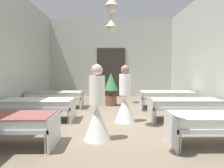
{
  "coord_description": "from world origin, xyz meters",
  "views": [
    {
      "loc": [
        -0.05,
        -5.67,
        1.39
      ],
      "look_at": [
        0.0,
        -0.48,
        1.01
      ],
      "focal_mm": 34.48,
      "sensor_mm": 36.0,
      "label": 1
    }
  ],
  "objects_px": {
    "bed_right_row_0": "(223,122)",
    "potted_plant": "(111,87)",
    "bed_left_row_0": "(2,122)",
    "bed_left_row_2": "(56,95)",
    "bed_left_row_1": "(38,104)",
    "bed_right_row_2": "(167,95)",
    "nurse_mid_aisle": "(125,102)",
    "bed_right_row_1": "(185,104)",
    "nurse_near_aisle": "(97,113)"
  },
  "relations": [
    {
      "from": "bed_right_row_0",
      "to": "potted_plant",
      "type": "relative_size",
      "value": 1.55
    },
    {
      "from": "bed_left_row_0",
      "to": "bed_left_row_2",
      "type": "distance_m",
      "value": 3.8
    },
    {
      "from": "bed_left_row_1",
      "to": "bed_right_row_2",
      "type": "bearing_deg",
      "value": 25.72
    },
    {
      "from": "bed_right_row_0",
      "to": "nurse_mid_aisle",
      "type": "xyz_separation_m",
      "value": [
        -1.63,
        1.74,
        0.09
      ]
    },
    {
      "from": "bed_left_row_1",
      "to": "nurse_mid_aisle",
      "type": "height_order",
      "value": "nurse_mid_aisle"
    },
    {
      "from": "bed_left_row_1",
      "to": "bed_left_row_2",
      "type": "bearing_deg",
      "value": 90.0
    },
    {
      "from": "bed_right_row_0",
      "to": "potted_plant",
      "type": "bearing_deg",
      "value": 115.12
    },
    {
      "from": "bed_left_row_2",
      "to": "bed_right_row_2",
      "type": "bearing_deg",
      "value": 0.0
    },
    {
      "from": "bed_right_row_1",
      "to": "nurse_near_aisle",
      "type": "bearing_deg",
      "value": -145.27
    },
    {
      "from": "bed_left_row_1",
      "to": "bed_left_row_2",
      "type": "xyz_separation_m",
      "value": [
        0.0,
        1.9,
        0.0
      ]
    },
    {
      "from": "bed_right_row_1",
      "to": "bed_left_row_1",
      "type": "bearing_deg",
      "value": 180.0
    },
    {
      "from": "bed_left_row_0",
      "to": "bed_left_row_1",
      "type": "relative_size",
      "value": 1.0
    },
    {
      "from": "bed_left_row_2",
      "to": "nurse_near_aisle",
      "type": "xyz_separation_m",
      "value": [
        1.68,
        -3.47,
        0.09
      ]
    },
    {
      "from": "bed_right_row_2",
      "to": "potted_plant",
      "type": "xyz_separation_m",
      "value": [
        -1.99,
        0.43,
        0.26
      ]
    },
    {
      "from": "nurse_near_aisle",
      "to": "potted_plant",
      "type": "xyz_separation_m",
      "value": [
        0.28,
        3.91,
        0.17
      ]
    },
    {
      "from": "bed_right_row_1",
      "to": "bed_left_row_2",
      "type": "relative_size",
      "value": 1.0
    },
    {
      "from": "bed_left_row_1",
      "to": "nurse_mid_aisle",
      "type": "distance_m",
      "value": 2.32
    },
    {
      "from": "nurse_near_aisle",
      "to": "nurse_mid_aisle",
      "type": "distance_m",
      "value": 1.55
    },
    {
      "from": "bed_left_row_0",
      "to": "bed_right_row_0",
      "type": "relative_size",
      "value": 1.0
    },
    {
      "from": "bed_right_row_0",
      "to": "bed_left_row_1",
      "type": "height_order",
      "value": "same"
    },
    {
      "from": "bed_right_row_0",
      "to": "bed_right_row_1",
      "type": "height_order",
      "value": "same"
    },
    {
      "from": "bed_left_row_0",
      "to": "bed_left_row_2",
      "type": "xyz_separation_m",
      "value": [
        0.0,
        3.8,
        0.0
      ]
    },
    {
      "from": "bed_right_row_0",
      "to": "nurse_near_aisle",
      "type": "height_order",
      "value": "nurse_near_aisle"
    },
    {
      "from": "bed_left_row_0",
      "to": "bed_right_row_2",
      "type": "xyz_separation_m",
      "value": [
        3.94,
        3.8,
        0.0
      ]
    },
    {
      "from": "bed_left_row_1",
      "to": "bed_right_row_1",
      "type": "height_order",
      "value": "same"
    },
    {
      "from": "bed_left_row_1",
      "to": "nurse_near_aisle",
      "type": "xyz_separation_m",
      "value": [
        1.68,
        -1.57,
        0.09
      ]
    },
    {
      "from": "bed_left_row_2",
      "to": "nurse_near_aisle",
      "type": "height_order",
      "value": "nurse_near_aisle"
    },
    {
      "from": "bed_right_row_1",
      "to": "nurse_mid_aisle",
      "type": "relative_size",
      "value": 1.28
    },
    {
      "from": "bed_left_row_0",
      "to": "bed_right_row_0",
      "type": "bearing_deg",
      "value": 0.0
    },
    {
      "from": "potted_plant",
      "to": "bed_left_row_0",
      "type": "bearing_deg",
      "value": -114.81
    },
    {
      "from": "bed_left_row_1",
      "to": "bed_left_row_0",
      "type": "bearing_deg",
      "value": -90.0
    },
    {
      "from": "bed_left_row_0",
      "to": "bed_right_row_1",
      "type": "xyz_separation_m",
      "value": [
        3.94,
        1.9,
        0.0
      ]
    },
    {
      "from": "bed_right_row_1",
      "to": "bed_right_row_2",
      "type": "bearing_deg",
      "value": 90.0
    },
    {
      "from": "bed_right_row_2",
      "to": "nurse_mid_aisle",
      "type": "xyz_separation_m",
      "value": [
        -1.63,
        -2.06,
        0.09
      ]
    },
    {
      "from": "nurse_mid_aisle",
      "to": "bed_right_row_2",
      "type": "bearing_deg",
      "value": 172.33
    },
    {
      "from": "bed_left_row_1",
      "to": "bed_right_row_1",
      "type": "xyz_separation_m",
      "value": [
        3.94,
        0.0,
        0.0
      ]
    },
    {
      "from": "bed_right_row_2",
      "to": "bed_left_row_0",
      "type": "bearing_deg",
      "value": -136.06
    },
    {
      "from": "bed_right_row_2",
      "to": "potted_plant",
      "type": "bearing_deg",
      "value": 167.65
    },
    {
      "from": "bed_right_row_0",
      "to": "bed_right_row_2",
      "type": "distance_m",
      "value": 3.8
    },
    {
      "from": "bed_right_row_1",
      "to": "nurse_mid_aisle",
      "type": "height_order",
      "value": "nurse_mid_aisle"
    },
    {
      "from": "bed_right_row_2",
      "to": "bed_right_row_1",
      "type": "bearing_deg",
      "value": -90.0
    },
    {
      "from": "bed_left_row_0",
      "to": "bed_left_row_2",
      "type": "bearing_deg",
      "value": 90.0
    },
    {
      "from": "bed_right_row_1",
      "to": "bed_right_row_2",
      "type": "xyz_separation_m",
      "value": [
        0.0,
        1.9,
        0.0
      ]
    },
    {
      "from": "bed_left_row_0",
      "to": "potted_plant",
      "type": "relative_size",
      "value": 1.55
    },
    {
      "from": "nurse_near_aisle",
      "to": "nurse_mid_aisle",
      "type": "relative_size",
      "value": 1.0
    },
    {
      "from": "bed_right_row_0",
      "to": "bed_right_row_1",
      "type": "bearing_deg",
      "value": 90.0
    },
    {
      "from": "nurse_mid_aisle",
      "to": "bed_right_row_1",
      "type": "bearing_deg",
      "value": 126.32
    },
    {
      "from": "bed_right_row_0",
      "to": "bed_left_row_1",
      "type": "bearing_deg",
      "value": 154.28
    },
    {
      "from": "bed_left_row_2",
      "to": "nurse_near_aisle",
      "type": "bearing_deg",
      "value": -64.24
    },
    {
      "from": "potted_plant",
      "to": "bed_right_row_0",
      "type": "bearing_deg",
      "value": -64.88
    }
  ]
}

